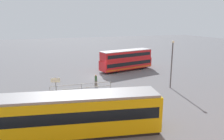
# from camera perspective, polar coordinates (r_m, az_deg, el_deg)

# --- Properties ---
(ground_plane) EXTENTS (160.00, 160.00, 0.00)m
(ground_plane) POSITION_cam_1_polar(r_m,az_deg,el_deg) (34.47, -3.18, -1.83)
(ground_plane) COLOR slate
(double_decker_bus) EXTENTS (10.33, 4.46, 3.67)m
(double_decker_bus) POSITION_cam_1_polar(r_m,az_deg,el_deg) (38.75, 3.80, 2.69)
(double_decker_bus) COLOR red
(double_decker_bus) RESTS_ON ground
(tram_yellow) EXTENTS (14.56, 5.37, 3.31)m
(tram_yellow) POSITION_cam_1_polar(r_m,az_deg,el_deg) (17.40, -11.34, -11.49)
(tram_yellow) COLOR #E5B70C
(tram_yellow) RESTS_ON ground
(pedestrian_near_railing) EXTENTS (0.36, 0.34, 1.68)m
(pedestrian_near_railing) POSITION_cam_1_polar(r_m,az_deg,el_deg) (29.40, -4.33, -2.54)
(pedestrian_near_railing) COLOR #4C3F2D
(pedestrian_near_railing) RESTS_ON ground
(pedestrian_railing) EXTENTS (7.77, 0.55, 1.08)m
(pedestrian_railing) POSITION_cam_1_polar(r_m,az_deg,el_deg) (27.34, -8.17, -4.35)
(pedestrian_railing) COLOR gray
(pedestrian_railing) RESTS_ON ground
(info_sign) EXTENTS (1.04, 0.31, 2.49)m
(info_sign) POSITION_cam_1_polar(r_m,az_deg,el_deg) (25.72, -14.81, -3.52)
(info_sign) COLOR slate
(info_sign) RESTS_ON ground
(street_lamp) EXTENTS (0.36, 0.36, 6.36)m
(street_lamp) POSITION_cam_1_polar(r_m,az_deg,el_deg) (29.15, 15.70, 2.48)
(street_lamp) COLOR #4C4C51
(street_lamp) RESTS_ON ground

